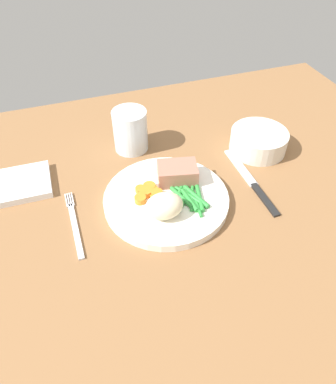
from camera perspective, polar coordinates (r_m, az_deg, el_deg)
The scene contains 11 objects.
dining_table at distance 68.41cm, azimuth 0.13°, elevation -3.08°, with size 120.00×90.00×2.00cm.
dinner_plate at distance 68.20cm, azimuth -0.00°, elevation -1.09°, with size 23.27×23.27×1.60cm, color white.
meat_portion at distance 69.80cm, azimuth 1.47°, elevation 2.98°, with size 7.45×5.24×3.45cm, color #A86B56.
mashed_potatoes at distance 62.85cm, azimuth -0.57°, elevation -2.17°, with size 6.65×5.26×4.30cm, color beige.
carrot_slices at distance 67.66cm, azimuth -3.03°, elevation -0.05°, with size 5.44×4.92×1.20cm.
green_beans at distance 67.25cm, azimuth 3.34°, elevation -0.56°, with size 6.76×10.18×0.90cm.
fork at distance 66.67cm, azimuth -14.37°, elevation -5.00°, with size 1.44×16.60×0.40cm.
knife at distance 74.39cm, azimuth 12.90°, elevation 1.53°, with size 1.70×20.50×0.64cm.
water_glass at distance 79.69cm, azimuth -5.87°, elevation 9.20°, with size 7.32×7.32×9.11cm.
salad_bowl at distance 82.00cm, azimuth 13.97°, elevation 7.90°, with size 12.21×12.21×4.50cm.
napkin at distance 76.95cm, azimuth -22.05°, elevation 1.15°, with size 11.50×10.11×1.39cm, color white.
Camera 1 is at (-15.28, -44.26, 50.88)cm, focal length 34.17 mm.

